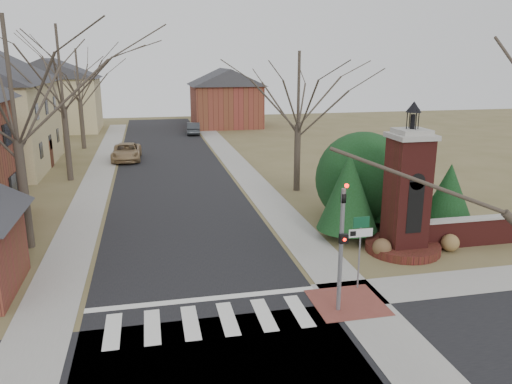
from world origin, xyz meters
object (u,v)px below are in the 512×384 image
object	(u,v)px
distant_car	(194,128)
pickup_truck	(127,152)
brick_gate_monument	(406,204)
sign_post	(360,238)
traffic_signal_pole	(342,237)

from	to	relation	value
distant_car	pickup_truck	bearing A→B (deg)	68.68
brick_gate_monument	sign_post	bearing A→B (deg)	-138.58
traffic_signal_pole	pickup_truck	distance (m)	28.91
traffic_signal_pole	pickup_truck	bearing A→B (deg)	105.48
brick_gate_monument	distant_car	size ratio (longest dim) A/B	1.62
traffic_signal_pole	distant_car	distance (m)	41.44
sign_post	brick_gate_monument	size ratio (longest dim) A/B	0.42
traffic_signal_pole	brick_gate_monument	world-z (taller)	brick_gate_monument
sign_post	traffic_signal_pole	bearing A→B (deg)	-132.43
sign_post	pickup_truck	world-z (taller)	sign_post
traffic_signal_pole	sign_post	size ratio (longest dim) A/B	1.64
pickup_truck	sign_post	bearing A→B (deg)	-69.63
traffic_signal_pole	sign_post	xyz separation A→B (m)	(1.29, 1.41, -0.64)
brick_gate_monument	distant_car	xyz separation A→B (m)	(-5.60, 36.96, -1.51)
traffic_signal_pole	sign_post	world-z (taller)	traffic_signal_pole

